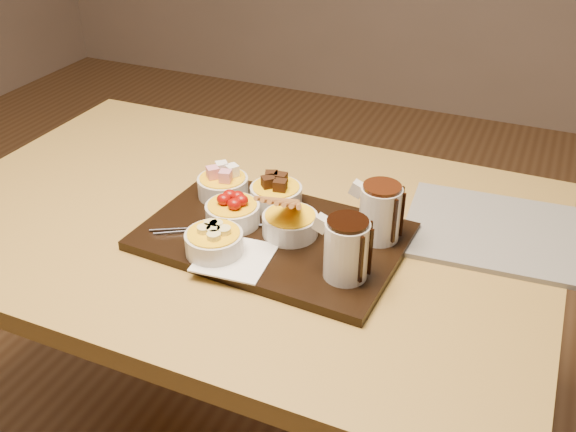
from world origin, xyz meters
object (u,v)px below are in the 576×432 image
at_px(pitcher_milk_chocolate, 380,213).
at_px(bowl_strawberries, 233,214).
at_px(pitcher_dark_chocolate, 346,250).
at_px(newspaper, 497,231).
at_px(serving_board, 273,236).
at_px(dining_table, 238,257).

bearing_deg(pitcher_milk_chocolate, bowl_strawberries, -163.61).
height_order(pitcher_dark_chocolate, newspaper, pitcher_dark_chocolate).
xyz_separation_m(serving_board, bowl_strawberries, (-0.08, -0.00, 0.03)).
bearing_deg(serving_board, newspaper, 29.83).
bearing_deg(pitcher_milk_chocolate, pitcher_dark_chocolate, -94.40).
bearing_deg(bowl_strawberries, dining_table, 112.45).
bearing_deg(dining_table, bowl_strawberries, -67.55).
relative_size(bowl_strawberries, newspaper, 0.30).
relative_size(pitcher_milk_chocolate, newspaper, 0.30).
bearing_deg(pitcher_dark_chocolate, newspaper, 53.91).
xyz_separation_m(serving_board, pitcher_milk_chocolate, (0.18, 0.06, 0.06)).
distance_m(bowl_strawberries, newspaper, 0.49).
relative_size(dining_table, pitcher_dark_chocolate, 12.05).
height_order(dining_table, pitcher_milk_chocolate, pitcher_milk_chocolate).
bearing_deg(dining_table, newspaper, 16.15).
distance_m(serving_board, bowl_strawberries, 0.08).
bearing_deg(pitcher_dark_chocolate, bowl_strawberries, 167.35).
distance_m(dining_table, bowl_strawberries, 0.15).
distance_m(bowl_strawberries, pitcher_milk_chocolate, 0.27).
height_order(dining_table, pitcher_dark_chocolate, pitcher_dark_chocolate).
height_order(dining_table, serving_board, serving_board).
distance_m(serving_board, pitcher_milk_chocolate, 0.20).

